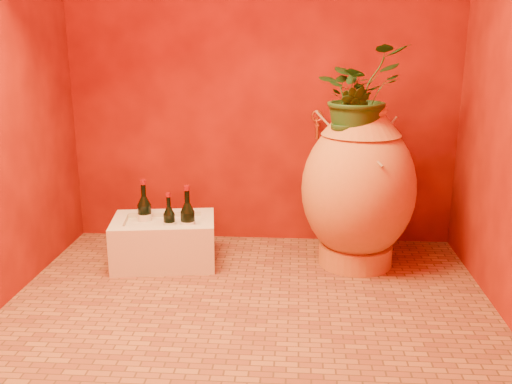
# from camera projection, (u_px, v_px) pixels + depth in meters

# --- Properties ---
(floor) EXTENTS (2.50, 2.50, 0.00)m
(floor) POSITION_uv_depth(u_px,v_px,m) (249.00, 303.00, 2.94)
(floor) COLOR brown
(floor) RESTS_ON ground
(wall_back) EXTENTS (2.50, 0.02, 2.50)m
(wall_back) POSITION_uv_depth(u_px,v_px,m) (262.00, 50.00, 3.57)
(wall_back) COLOR #5B0B05
(wall_back) RESTS_ON ground
(amphora) EXTENTS (0.83, 0.83, 0.95)m
(amphora) POSITION_uv_depth(u_px,v_px,m) (358.00, 188.00, 3.34)
(amphora) COLOR #BE7335
(amphora) RESTS_ON floor
(stone_basin) EXTENTS (0.65, 0.50, 0.28)m
(stone_basin) POSITION_uv_depth(u_px,v_px,m) (164.00, 242.00, 3.43)
(stone_basin) COLOR beige
(stone_basin) RESTS_ON floor
(wine_bottle_a) EXTENTS (0.09, 0.09, 0.35)m
(wine_bottle_a) POSITION_uv_depth(u_px,v_px,m) (145.00, 216.00, 3.45)
(wine_bottle_a) COLOR black
(wine_bottle_a) RESTS_ON stone_basin
(wine_bottle_b) EXTENTS (0.07, 0.07, 0.29)m
(wine_bottle_b) POSITION_uv_depth(u_px,v_px,m) (169.00, 224.00, 3.37)
(wine_bottle_b) COLOR black
(wine_bottle_b) RESTS_ON stone_basin
(wine_bottle_c) EXTENTS (0.09, 0.09, 0.35)m
(wine_bottle_c) POSITION_uv_depth(u_px,v_px,m) (188.00, 224.00, 3.31)
(wine_bottle_c) COLOR black
(wine_bottle_c) RESTS_ON stone_basin
(wall_tap) EXTENTS (0.07, 0.16, 0.17)m
(wall_tap) POSITION_uv_depth(u_px,v_px,m) (317.00, 123.00, 3.58)
(wall_tap) COLOR #B46C29
(wall_tap) RESTS_ON wall_back
(plant_main) EXTENTS (0.65, 0.65, 0.55)m
(plant_main) POSITION_uv_depth(u_px,v_px,m) (358.00, 94.00, 3.19)
(plant_main) COLOR #1E4418
(plant_main) RESTS_ON amphora
(plant_side) EXTENTS (0.24, 0.22, 0.37)m
(plant_side) POSITION_uv_depth(u_px,v_px,m) (349.00, 120.00, 3.15)
(plant_side) COLOR #1E4418
(plant_side) RESTS_ON amphora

